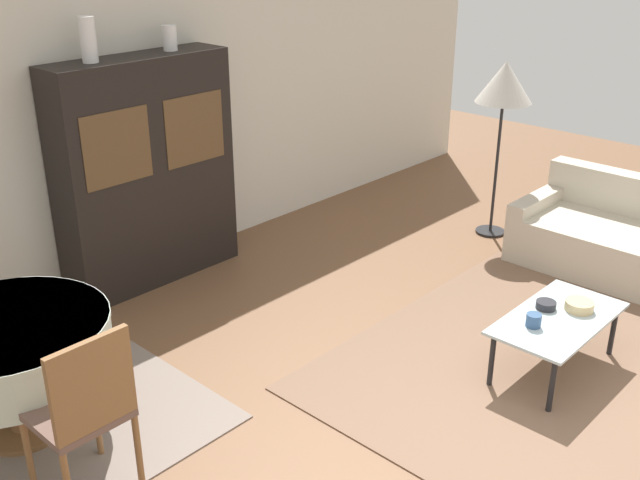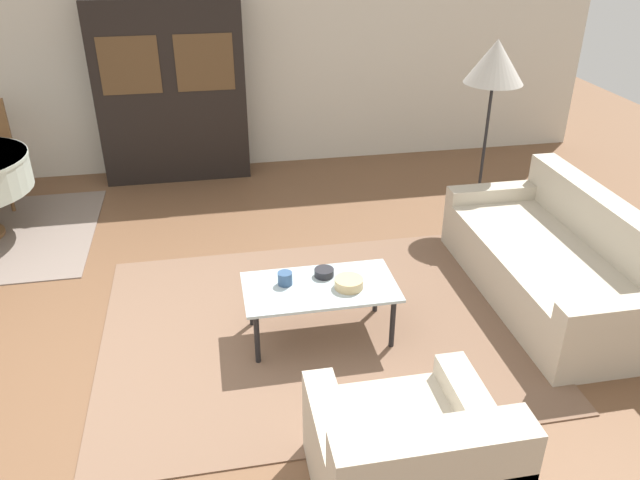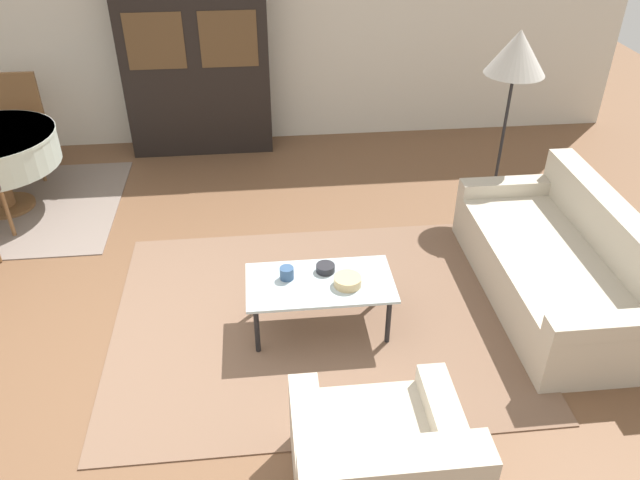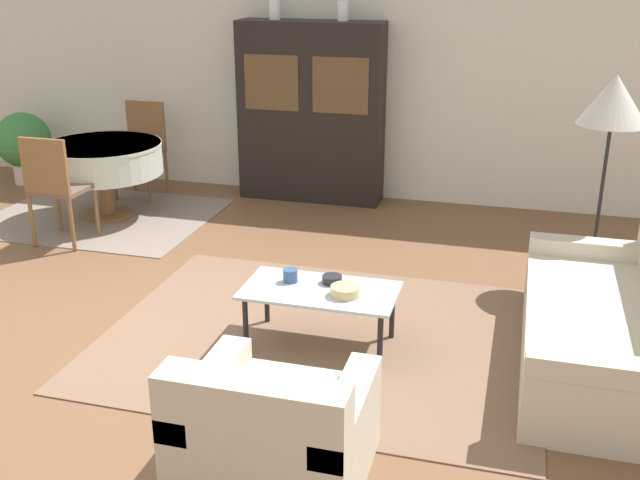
{
  "view_description": "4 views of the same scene",
  "coord_description": "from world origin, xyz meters",
  "px_view_note": "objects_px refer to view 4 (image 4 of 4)",
  "views": [
    {
      "loc": [
        -2.96,
        -1.54,
        2.83
      ],
      "look_at": [
        0.2,
        1.4,
        0.95
      ],
      "focal_mm": 42.0,
      "sensor_mm": 36.0,
      "label": 1
    },
    {
      "loc": [
        0.61,
        -3.18,
        2.62
      ],
      "look_at": [
        1.25,
        0.24,
        0.75
      ],
      "focal_mm": 35.0,
      "sensor_mm": 36.0,
      "label": 2
    },
    {
      "loc": [
        0.9,
        -3.15,
        3.0
      ],
      "look_at": [
        1.25,
        0.24,
        0.75
      ],
      "focal_mm": 35.0,
      "sensor_mm": 36.0,
      "label": 3
    },
    {
      "loc": [
        2.44,
        -4.06,
        2.43
      ],
      "look_at": [
        1.25,
        0.24,
        0.75
      ],
      "focal_mm": 42.0,
      "sensor_mm": 36.0,
      "label": 4
    }
  ],
  "objects_px": {
    "display_cabinet": "(311,113)",
    "dining_chair_far": "(142,143)",
    "potted_plant": "(24,143)",
    "couch": "(612,330)",
    "floor_lamp": "(614,105)",
    "vase_tall": "(275,3)",
    "bowl": "(345,291)",
    "bowl_small": "(332,279)",
    "dining_table": "(103,159)",
    "dining_chair_near": "(55,183)",
    "cup": "(290,276)",
    "vase_short": "(343,11)",
    "armchair": "(273,434)",
    "coffee_table": "(320,295)"
  },
  "relations": [
    {
      "from": "display_cabinet",
      "to": "floor_lamp",
      "type": "bearing_deg",
      "value": -29.77
    },
    {
      "from": "coffee_table",
      "to": "floor_lamp",
      "type": "height_order",
      "value": "floor_lamp"
    },
    {
      "from": "bowl",
      "to": "dining_chair_far",
      "type": "bearing_deg",
      "value": 135.94
    },
    {
      "from": "dining_chair_far",
      "to": "vase_short",
      "type": "relative_size",
      "value": 5.13
    },
    {
      "from": "cup",
      "to": "bowl_small",
      "type": "relative_size",
      "value": 0.73
    },
    {
      "from": "display_cabinet",
      "to": "potted_plant",
      "type": "height_order",
      "value": "display_cabinet"
    },
    {
      "from": "vase_short",
      "to": "bowl_small",
      "type": "bearing_deg",
      "value": -77.22
    },
    {
      "from": "floor_lamp",
      "to": "bowl",
      "type": "xyz_separation_m",
      "value": [
        -1.62,
        -1.61,
        -0.99
      ]
    },
    {
      "from": "floor_lamp",
      "to": "potted_plant",
      "type": "relative_size",
      "value": 2.03
    },
    {
      "from": "display_cabinet",
      "to": "dining_chair_far",
      "type": "xyz_separation_m",
      "value": [
        -1.79,
        -0.36,
        -0.35
      ]
    },
    {
      "from": "display_cabinet",
      "to": "vase_tall",
      "type": "distance_m",
      "value": 1.15
    },
    {
      "from": "dining_table",
      "to": "dining_chair_near",
      "type": "bearing_deg",
      "value": -90.0
    },
    {
      "from": "floor_lamp",
      "to": "cup",
      "type": "bearing_deg",
      "value": -143.6
    },
    {
      "from": "dining_table",
      "to": "vase_short",
      "type": "bearing_deg",
      "value": 28.72
    },
    {
      "from": "vase_tall",
      "to": "potted_plant",
      "type": "distance_m",
      "value": 3.34
    },
    {
      "from": "display_cabinet",
      "to": "vase_short",
      "type": "xyz_separation_m",
      "value": [
        0.33,
        0.0,
        1.02
      ]
    },
    {
      "from": "potted_plant",
      "to": "bowl_small",
      "type": "bearing_deg",
      "value": -32.13
    },
    {
      "from": "armchair",
      "to": "dining_chair_far",
      "type": "distance_m",
      "value": 5.13
    },
    {
      "from": "couch",
      "to": "bowl",
      "type": "relative_size",
      "value": 10.24
    },
    {
      "from": "dining_chair_far",
      "to": "cup",
      "type": "bearing_deg",
      "value": 132.91
    },
    {
      "from": "armchair",
      "to": "cup",
      "type": "bearing_deg",
      "value": 104.44
    },
    {
      "from": "dining_table",
      "to": "potted_plant",
      "type": "bearing_deg",
      "value": 150.83
    },
    {
      "from": "dining_table",
      "to": "potted_plant",
      "type": "height_order",
      "value": "potted_plant"
    },
    {
      "from": "bowl_small",
      "to": "dining_chair_near",
      "type": "bearing_deg",
      "value": 159.16
    },
    {
      "from": "dining_chair_far",
      "to": "vase_short",
      "type": "distance_m",
      "value": 2.55
    },
    {
      "from": "cup",
      "to": "potted_plant",
      "type": "distance_m",
      "value": 4.92
    },
    {
      "from": "coffee_table",
      "to": "display_cabinet",
      "type": "distance_m",
      "value": 3.34
    },
    {
      "from": "dining_chair_far",
      "to": "armchair",
      "type": "bearing_deg",
      "value": 124.68
    },
    {
      "from": "floor_lamp",
      "to": "armchair",
      "type": "bearing_deg",
      "value": -118.86
    },
    {
      "from": "bowl_small",
      "to": "vase_tall",
      "type": "relative_size",
      "value": 0.41
    },
    {
      "from": "couch",
      "to": "floor_lamp",
      "type": "xyz_separation_m",
      "value": [
        -0.03,
        1.38,
        1.15
      ]
    },
    {
      "from": "dining_chair_far",
      "to": "bowl",
      "type": "bearing_deg",
      "value": 135.94
    },
    {
      "from": "couch",
      "to": "dining_chair_near",
      "type": "bearing_deg",
      "value": 77.6
    },
    {
      "from": "display_cabinet",
      "to": "bowl_small",
      "type": "height_order",
      "value": "display_cabinet"
    },
    {
      "from": "dining_chair_far",
      "to": "vase_tall",
      "type": "height_order",
      "value": "vase_tall"
    },
    {
      "from": "display_cabinet",
      "to": "potted_plant",
      "type": "bearing_deg",
      "value": -174.74
    },
    {
      "from": "dining_chair_near",
      "to": "armchair",
      "type": "bearing_deg",
      "value": -41.85
    },
    {
      "from": "dining_chair_near",
      "to": "cup",
      "type": "bearing_deg",
      "value": -23.9
    },
    {
      "from": "bowl_small",
      "to": "potted_plant",
      "type": "bearing_deg",
      "value": 147.87
    },
    {
      "from": "dining_chair_near",
      "to": "vase_tall",
      "type": "distance_m",
      "value": 2.81
    },
    {
      "from": "couch",
      "to": "armchair",
      "type": "xyz_separation_m",
      "value": [
        -1.67,
        -1.6,
        0.01
      ]
    },
    {
      "from": "armchair",
      "to": "display_cabinet",
      "type": "xyz_separation_m",
      "value": [
        -1.13,
        4.57,
        0.65
      ]
    },
    {
      "from": "display_cabinet",
      "to": "potted_plant",
      "type": "distance_m",
      "value": 3.36
    },
    {
      "from": "dining_table",
      "to": "bowl_small",
      "type": "bearing_deg",
      "value": -33.67
    },
    {
      "from": "vase_short",
      "to": "vase_tall",
      "type": "bearing_deg",
      "value": 180.0
    },
    {
      "from": "floor_lamp",
      "to": "bowl_small",
      "type": "bearing_deg",
      "value": -140.59
    },
    {
      "from": "dining_chair_near",
      "to": "vase_short",
      "type": "relative_size",
      "value": 5.13
    },
    {
      "from": "bowl",
      "to": "vase_short",
      "type": "height_order",
      "value": "vase_short"
    },
    {
      "from": "armchair",
      "to": "cup",
      "type": "height_order",
      "value": "armchair"
    },
    {
      "from": "armchair",
      "to": "coffee_table",
      "type": "relative_size",
      "value": 0.86
    }
  ]
}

